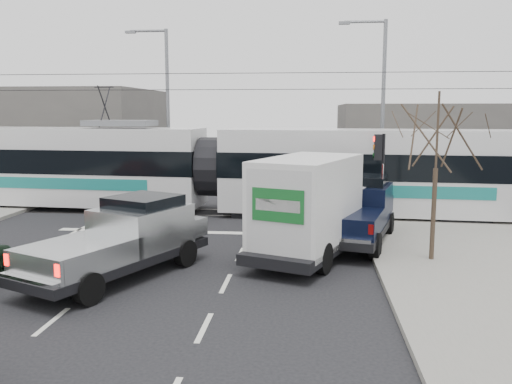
# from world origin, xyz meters

# --- Properties ---
(ground) EXTENTS (120.00, 120.00, 0.00)m
(ground) POSITION_xyz_m (0.00, 0.00, 0.00)
(ground) COLOR black
(ground) RESTS_ON ground
(sidewalk_right) EXTENTS (6.00, 60.00, 0.15)m
(sidewalk_right) POSITION_xyz_m (9.00, 0.00, 0.07)
(sidewalk_right) COLOR gray
(sidewalk_right) RESTS_ON ground
(rails) EXTENTS (60.00, 1.60, 0.03)m
(rails) POSITION_xyz_m (0.00, 10.00, 0.01)
(rails) COLOR #33302D
(rails) RESTS_ON ground
(building_left) EXTENTS (14.00, 10.00, 6.00)m
(building_left) POSITION_xyz_m (-14.00, 22.00, 3.00)
(building_left) COLOR #625D58
(building_left) RESTS_ON ground
(building_right) EXTENTS (12.00, 10.00, 5.00)m
(building_right) POSITION_xyz_m (12.00, 24.00, 2.50)
(building_right) COLOR #625D58
(building_right) RESTS_ON ground
(bare_tree) EXTENTS (2.40, 2.40, 5.00)m
(bare_tree) POSITION_xyz_m (7.60, 2.50, 3.79)
(bare_tree) COLOR #47382B
(bare_tree) RESTS_ON ground
(traffic_signal) EXTENTS (0.44, 0.44, 3.60)m
(traffic_signal) POSITION_xyz_m (6.47, 6.50, 2.74)
(traffic_signal) COLOR black
(traffic_signal) RESTS_ON ground
(street_lamp_near) EXTENTS (2.38, 0.25, 9.00)m
(street_lamp_near) POSITION_xyz_m (7.31, 14.00, 5.11)
(street_lamp_near) COLOR slate
(street_lamp_near) RESTS_ON ground
(street_lamp_far) EXTENTS (2.38, 0.25, 9.00)m
(street_lamp_far) POSITION_xyz_m (-4.19, 16.00, 5.11)
(street_lamp_far) COLOR slate
(street_lamp_far) RESTS_ON ground
(catenary) EXTENTS (60.00, 0.20, 7.00)m
(catenary) POSITION_xyz_m (0.00, 10.00, 3.88)
(catenary) COLOR black
(catenary) RESTS_ON ground
(tram) EXTENTS (27.80, 4.73, 5.65)m
(tram) POSITION_xyz_m (-0.54, 10.14, 2.01)
(tram) COLOR silver
(tram) RESTS_ON ground
(silver_pickup) EXTENTS (4.26, 6.20, 2.15)m
(silver_pickup) POSITION_xyz_m (-1.20, 0.51, 1.07)
(silver_pickup) COLOR black
(silver_pickup) RESTS_ON ground
(box_truck) EXTENTS (4.34, 6.73, 3.19)m
(box_truck) POSITION_xyz_m (4.04, 3.05, 1.57)
(box_truck) COLOR black
(box_truck) RESTS_ON ground
(navy_pickup) EXTENTS (3.30, 5.77, 2.29)m
(navy_pickup) POSITION_xyz_m (5.59, 4.96, 1.13)
(navy_pickup) COLOR black
(navy_pickup) RESTS_ON ground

